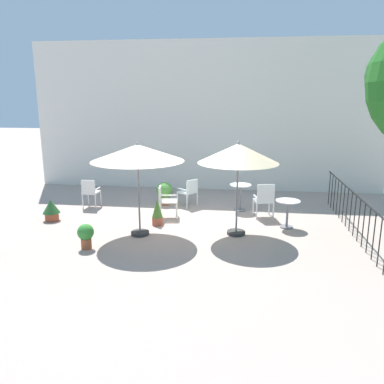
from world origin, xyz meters
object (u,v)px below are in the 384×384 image
Objects in this scene: cafe_table_0 at (240,193)px; patio_chair_1 at (189,191)px; patio_chair_3 at (90,191)px; potted_plant_4 at (165,192)px; cafe_table_1 at (288,209)px; patio_chair_0 at (165,199)px; potted_plant_0 at (86,234)px; potted_plant_1 at (157,212)px; potted_plant_3 at (51,209)px; patio_chair_2 at (264,198)px; patio_umbrella_1 at (137,154)px; patio_umbrella_0 at (238,154)px.

cafe_table_0 is 1.56m from patio_chair_1.
potted_plant_4 is (2.13, 0.61, -0.11)m from patio_chair_3.
cafe_table_1 is 0.82× the size of patio_chair_0.
cafe_table_1 is at bearing 24.06° from potted_plant_0.
potted_plant_4 reaches higher than potted_plant_1.
patio_chair_2 is at bearing 9.77° from potted_plant_3.
patio_umbrella_1 is at bearing -134.62° from cafe_table_0.
patio_chair_1 is 3.94m from potted_plant_3.
cafe_table_1 is 3.20m from patio_chair_1.
patio_chair_2 is (0.66, -0.64, 0.02)m from cafe_table_0.
patio_umbrella_0 reaches higher than cafe_table_0.
patio_umbrella_1 is 3.32m from patio_chair_3.
cafe_table_1 reaches higher than potted_plant_4.
potted_plant_3 is (-3.47, -1.87, -0.18)m from patio_chair_1.
patio_umbrella_1 is at bearing -16.53° from potted_plant_3.
cafe_table_0 is 1.11× the size of potted_plant_4.
potted_plant_1 is at bearing -160.80° from patio_chair_2.
potted_plant_3 is at bearing -179.78° from potted_plant_1.
patio_chair_1 is at bearing 170.57° from cafe_table_0.
patio_umbrella_1 is at bearing -149.84° from patio_chair_2.
potted_plant_0 is 0.81× the size of potted_plant_1.
patio_chair_3 is (-4.44, -0.26, -0.03)m from cafe_table_0.
patio_umbrella_1 reaches higher than patio_chair_0.
patio_chair_3 is at bearing 175.69° from patio_chair_2.
cafe_table_0 is at bearing 130.39° from cafe_table_1.
cafe_table_0 is at bearing 25.17° from patio_chair_0.
potted_plant_0 is (-3.30, -3.41, -0.21)m from cafe_table_0.
patio_chair_0 is at bearing 82.64° from potted_plant_1.
patio_umbrella_0 is at bearing -5.33° from potted_plant_3.
patio_umbrella_0 is 2.61× the size of patio_chair_3.
patio_umbrella_0 is 2.69× the size of patio_chair_1.
potted_plant_3 is at bearing 174.67° from patio_umbrella_0.
potted_plant_4 is at bearing 16.05° from patio_chair_3.
patio_umbrella_1 is at bearing -45.94° from patio_chair_3.
potted_plant_3 is at bearing -151.64° from patio_chair_1.
potted_plant_3 is at bearing -170.23° from patio_chair_2.
potted_plant_4 is (-0.28, 1.31, -0.12)m from patio_chair_0.
potted_plant_1 is (1.19, 1.81, 0.02)m from potted_plant_0.
patio_umbrella_1 is 3.14× the size of cafe_table_1.
patio_umbrella_0 is 3.27× the size of potted_plant_1.
patio_chair_2 reaches higher than potted_plant_0.
patio_chair_0 is at bearing 12.58° from potted_plant_3.
patio_chair_3 is 2.22m from potted_plant_4.
patio_chair_0 is 1.26× the size of potted_plant_1.
cafe_table_0 reaches higher than potted_plant_4.
patio_chair_0 is at bearing 62.56° from potted_plant_0.
potted_plant_3 is at bearing -162.09° from cafe_table_0.
potted_plant_0 is at bearing -132.67° from patio_umbrella_1.
patio_chair_1 is at bearing 72.61° from patio_umbrella_1.
patio_chair_1 is at bearing 67.93° from patio_chair_0.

